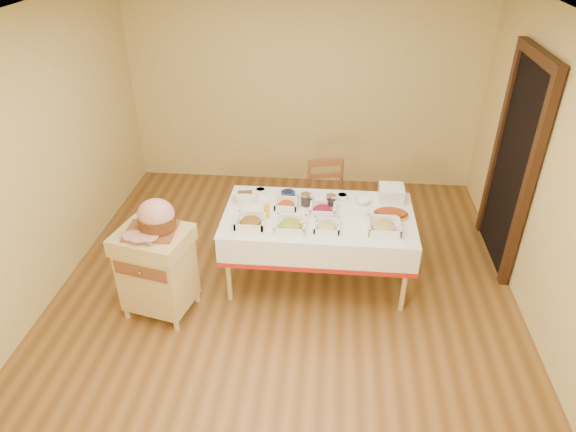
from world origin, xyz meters
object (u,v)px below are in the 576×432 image
object	(u,v)px
preserve_jar_left	(306,200)
brass_platter	(391,214)
dining_chair	(327,202)
preserve_jar_right	(331,201)
ham_on_board	(155,218)
dining_table	(318,228)
butcher_cart	(157,267)
bread_basket	(245,197)
plate_stack	(391,193)
mustard_bottle	(267,211)

from	to	relation	value
preserve_jar_left	brass_platter	world-z (taller)	preserve_jar_left
dining_chair	preserve_jar_right	world-z (taller)	dining_chair
ham_on_board	dining_table	bearing A→B (deg)	22.99
butcher_cart	preserve_jar_right	xyz separation A→B (m)	(1.54, 0.79, 0.32)
preserve_jar_right	bread_basket	bearing A→B (deg)	177.95
butcher_cart	plate_stack	distance (m)	2.38
mustard_bottle	brass_platter	world-z (taller)	mustard_bottle
butcher_cart	plate_stack	world-z (taller)	plate_stack
bread_basket	brass_platter	distance (m)	1.43
dining_chair	brass_platter	distance (m)	0.97
preserve_jar_right	plate_stack	world-z (taller)	plate_stack
dining_table	preserve_jar_right	size ratio (longest dim) A/B	14.78
mustard_bottle	dining_chair	bearing A→B (deg)	56.41
preserve_jar_left	plate_stack	bearing A→B (deg)	14.16
bread_basket	brass_platter	bearing A→B (deg)	-6.25
butcher_cart	brass_platter	size ratio (longest dim) A/B	2.68
butcher_cart	brass_platter	bearing A→B (deg)	17.36
butcher_cart	ham_on_board	size ratio (longest dim) A/B	1.93
preserve_jar_left	brass_platter	xyz separation A→B (m)	(0.82, -0.12, -0.04)
preserve_jar_right	mustard_bottle	size ratio (longest dim) A/B	0.70
dining_table	preserve_jar_right	distance (m)	0.29
preserve_jar_left	plate_stack	size ratio (longest dim) A/B	0.53
plate_stack	bread_basket	bearing A→B (deg)	-172.95
preserve_jar_left	brass_platter	size ratio (longest dim) A/B	0.40
mustard_bottle	plate_stack	size ratio (longest dim) A/B	0.72
butcher_cart	preserve_jar_left	distance (m)	1.55
ham_on_board	preserve_jar_right	bearing A→B (deg)	26.66
dining_chair	plate_stack	world-z (taller)	dining_chair
butcher_cart	dining_chair	size ratio (longest dim) A/B	0.92
dining_chair	preserve_jar_right	distance (m)	0.66
dining_table	butcher_cart	xyz separation A→B (m)	(-1.43, -0.62, -0.10)
brass_platter	dining_table	bearing A→B (deg)	-176.81
dining_table	preserve_jar_left	size ratio (longest dim) A/B	14.02
ham_on_board	plate_stack	world-z (taller)	ham_on_board
mustard_bottle	preserve_jar_right	bearing A→B (deg)	24.34
dining_table	mustard_bottle	world-z (taller)	mustard_bottle
dining_chair	ham_on_board	size ratio (longest dim) A/B	2.10
bread_basket	plate_stack	world-z (taller)	plate_stack
mustard_bottle	brass_platter	distance (m)	1.18
preserve_jar_right	brass_platter	xyz separation A→B (m)	(0.57, -0.13, -0.04)
plate_stack	preserve_jar_left	bearing A→B (deg)	-165.84
preserve_jar_left	butcher_cart	bearing A→B (deg)	-148.81
ham_on_board	plate_stack	bearing A→B (deg)	24.65
dining_chair	preserve_jar_left	size ratio (longest dim) A/B	7.29
brass_platter	dining_chair	bearing A→B (deg)	131.58
plate_stack	dining_table	bearing A→B (deg)	-152.23
dining_table	ham_on_board	size ratio (longest dim) A/B	4.03
dining_chair	preserve_jar_left	distance (m)	0.69
dining_chair	preserve_jar_right	size ratio (longest dim) A/B	7.68
butcher_cart	mustard_bottle	world-z (taller)	mustard_bottle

